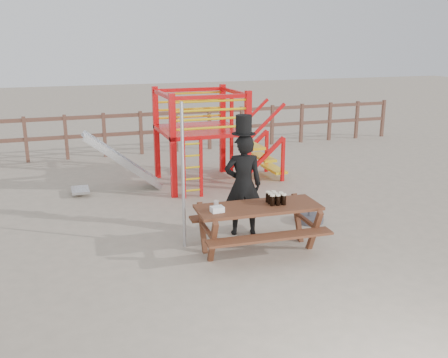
% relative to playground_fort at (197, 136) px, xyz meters
% --- Properties ---
extents(ground, '(60.00, 60.00, 0.00)m').
position_rel_playground_fort_xyz_m(ground, '(-0.12, -3.58, -1.07)').
color(ground, tan).
rests_on(ground, ground).
extents(back_fence, '(15.09, 0.09, 1.20)m').
position_rel_playground_fort_xyz_m(back_fence, '(-0.12, 3.42, -0.34)').
color(back_fence, brown).
rests_on(back_fence, ground).
extents(playground_fort, '(4.71, 1.84, 2.10)m').
position_rel_playground_fort_xyz_m(playground_fort, '(0.00, 0.00, 0.00)').
color(playground_fort, red).
rests_on(playground_fort, ground).
extents(picnic_table, '(1.91, 1.37, 0.72)m').
position_rel_playground_fort_xyz_m(picnic_table, '(-0.18, -3.82, -0.62)').
color(picnic_table, brown).
rests_on(picnic_table, ground).
extents(man_with_hat, '(0.69, 0.54, 1.97)m').
position_rel_playground_fort_xyz_m(man_with_hat, '(-0.14, -3.10, -0.19)').
color(man_with_hat, black).
rests_on(man_with_hat, ground).
extents(metal_pole, '(0.05, 0.05, 2.24)m').
position_rel_playground_fort_xyz_m(metal_pole, '(-1.18, -3.30, 0.05)').
color(metal_pole, '#B2B2B7').
rests_on(metal_pole, ground).
extents(parasol_base, '(0.49, 0.49, 0.21)m').
position_rel_playground_fort_xyz_m(parasol_base, '(1.17, -2.98, -1.01)').
color(parasol_base, '#3C3C41').
rests_on(parasol_base, ground).
extents(paper_bag, '(0.19, 0.15, 0.08)m').
position_rel_playground_fort_xyz_m(paper_bag, '(-0.84, -3.87, -0.32)').
color(paper_bag, white).
rests_on(paper_bag, picnic_table).
extents(stout_pints, '(0.25, 0.26, 0.17)m').
position_rel_playground_fort_xyz_m(stout_pints, '(0.10, -3.81, -0.27)').
color(stout_pints, black).
rests_on(stout_pints, picnic_table).
extents(empty_glasses, '(0.07, 0.07, 0.15)m').
position_rel_playground_fort_xyz_m(empty_glasses, '(-0.83, -3.80, -0.29)').
color(empty_glasses, silver).
rests_on(empty_glasses, picnic_table).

